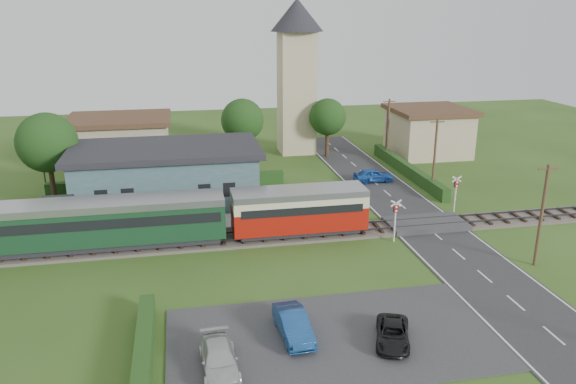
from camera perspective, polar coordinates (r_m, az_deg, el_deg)
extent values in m
plane|color=#2D4C19|center=(40.92, 2.07, -5.51)|extent=(120.00, 120.00, 0.00)
cube|color=#4C443D|center=(42.67, 1.47, -4.34)|extent=(76.00, 3.20, 0.20)
cube|color=#3F3F47|center=(41.90, 1.68, -4.30)|extent=(76.00, 0.08, 0.15)
cube|color=#3F3F47|center=(43.21, 1.26, -3.59)|extent=(76.00, 0.08, 0.15)
cube|color=#28282B|center=(44.11, 14.87, -4.30)|extent=(6.00, 70.00, 0.05)
cube|color=#333335|center=(30.28, 4.51, -14.59)|extent=(17.00, 9.00, 0.08)
cube|color=#333335|center=(45.71, 13.82, -3.15)|extent=(6.20, 3.40, 0.45)
cube|color=gray|center=(44.73, -12.07, -3.50)|extent=(30.00, 3.00, 0.45)
cube|color=#C1B08A|center=(45.20, -22.37, -2.34)|extent=(2.00, 2.00, 2.40)
cube|color=#232328|center=(44.80, -22.57, -0.81)|extent=(2.30, 2.30, 0.15)
cube|color=#355D5F|center=(49.53, -12.19, 1.27)|extent=(15.00, 8.00, 4.80)
cube|color=#232328|center=(48.85, -12.39, 4.25)|extent=(16.00, 9.00, 0.50)
cube|color=#232328|center=(46.17, -12.13, -1.65)|extent=(1.20, 0.12, 2.20)
cube|color=black|center=(46.18, -18.43, -0.49)|extent=(1.00, 0.12, 1.20)
cube|color=black|center=(45.95, -15.97, -0.34)|extent=(1.00, 0.12, 1.20)
cube|color=black|center=(45.77, -8.48, 0.10)|extent=(1.00, 0.12, 1.20)
cube|color=black|center=(45.89, -5.99, 0.25)|extent=(1.00, 0.12, 1.20)
cube|color=#232328|center=(42.44, 1.12, -3.75)|extent=(9.00, 2.20, 0.50)
cube|color=#9E1309|center=(42.07, 1.13, -2.49)|extent=(10.00, 2.80, 1.80)
cube|color=beige|center=(41.65, 1.14, -0.88)|extent=(10.00, 2.82, 0.90)
cube|color=black|center=(41.77, 1.14, -1.33)|extent=(9.00, 2.88, 0.60)
cube|color=gray|center=(41.45, 1.15, -0.03)|extent=(10.00, 2.90, 0.45)
cube|color=#232328|center=(41.93, -17.44, -4.90)|extent=(15.20, 2.20, 0.50)
cube|color=#14371F|center=(41.39, -17.63, -2.99)|extent=(16.00, 2.80, 2.60)
cube|color=black|center=(41.25, -17.68, -2.47)|extent=(15.40, 2.86, 0.70)
cube|color=gray|center=(40.93, -17.81, -1.16)|extent=(16.00, 2.90, 0.50)
cube|color=#C1B08A|center=(66.59, 0.88, 9.97)|extent=(4.00, 4.00, 14.00)
cone|color=#232328|center=(65.93, 0.92, 17.57)|extent=(6.00, 6.00, 3.60)
cube|color=tan|center=(63.36, -16.60, 4.66)|extent=(10.00, 8.00, 5.00)
cube|color=#472D1E|center=(62.82, -16.83, 7.10)|extent=(10.80, 8.80, 0.50)
cube|color=tan|center=(68.36, 14.04, 5.82)|extent=(8.00, 8.00, 5.00)
cube|color=#472D1E|center=(67.85, 14.22, 8.08)|extent=(8.80, 8.80, 0.50)
cube|color=#193814|center=(29.22, -14.42, -15.19)|extent=(0.80, 9.00, 1.20)
cube|color=#193814|center=(59.38, 12.00, 2.26)|extent=(0.80, 18.00, 1.20)
cube|color=#193814|center=(54.34, -12.02, 0.85)|extent=(22.00, 0.80, 1.30)
cylinder|color=#332316|center=(53.70, -22.84, 1.17)|extent=(0.44, 0.44, 4.12)
sphere|color=#143311|center=(52.91, -23.28, 4.63)|extent=(5.20, 5.20, 5.20)
cylinder|color=#332316|center=(61.59, -4.58, 4.44)|extent=(0.44, 0.44, 3.85)
sphere|color=#143311|center=(60.93, -4.65, 7.29)|extent=(4.60, 4.60, 4.60)
cylinder|color=#332316|center=(65.36, 3.99, 5.13)|extent=(0.44, 0.44, 3.58)
sphere|color=#143311|center=(64.77, 4.04, 7.62)|extent=(4.20, 4.20, 4.20)
cylinder|color=#473321|center=(40.21, 24.34, -2.25)|extent=(0.22, 0.22, 7.00)
cube|color=#473321|center=(39.31, 24.94, 2.13)|extent=(1.40, 0.10, 0.10)
cylinder|color=#473321|center=(53.38, 14.67, 3.52)|extent=(0.22, 0.22, 7.00)
cube|color=#473321|center=(52.70, 14.94, 6.89)|extent=(1.40, 0.10, 0.10)
cylinder|color=#473321|center=(64.10, 10.11, 6.20)|extent=(0.22, 0.22, 7.00)
cube|color=#473321|center=(63.54, 10.27, 9.03)|extent=(1.40, 0.10, 0.10)
cylinder|color=silver|center=(41.83, 10.80, -3.08)|extent=(0.12, 0.12, 3.00)
cube|color=#232328|center=(41.45, 10.89, -1.66)|extent=(0.35, 0.18, 0.55)
sphere|color=#FF190C|center=(41.30, 10.97, -1.52)|extent=(0.14, 0.14, 0.14)
sphere|color=#FF190C|center=(41.40, 10.94, -1.91)|extent=(0.14, 0.14, 0.14)
cube|color=silver|center=(41.32, 10.93, -1.13)|extent=(0.84, 0.05, 0.55)
cube|color=silver|center=(41.32, 10.93, -1.13)|extent=(0.84, 0.05, 0.55)
cylinder|color=silver|center=(48.87, 16.62, -0.42)|extent=(0.12, 0.12, 3.00)
cube|color=#232328|center=(48.54, 16.73, 0.81)|extent=(0.35, 0.18, 0.55)
sphere|color=#FF190C|center=(48.40, 16.81, 0.94)|extent=(0.14, 0.14, 0.14)
sphere|color=#FF190C|center=(48.49, 16.78, 0.60)|extent=(0.14, 0.14, 0.14)
cube|color=silver|center=(48.43, 16.78, 1.26)|extent=(0.84, 0.05, 0.55)
cube|color=silver|center=(48.43, 16.78, 1.26)|extent=(0.84, 0.05, 0.55)
cylinder|color=#3F3F47|center=(59.69, -23.70, 3.09)|extent=(0.14, 0.14, 5.00)
sphere|color=orange|center=(59.16, -24.00, 5.43)|extent=(0.30, 0.30, 0.30)
cylinder|color=#3F3F47|center=(69.51, 10.00, 6.28)|extent=(0.14, 0.14, 5.00)
sphere|color=orange|center=(69.05, 10.11, 8.31)|extent=(0.30, 0.30, 0.30)
imported|color=#1C4EA7|center=(56.22, 8.67, 1.70)|extent=(3.94, 1.59, 1.34)
imported|color=navy|center=(29.97, 0.54, -13.31)|extent=(1.66, 4.12, 1.33)
imported|color=silver|center=(27.70, -7.01, -16.53)|extent=(1.87, 4.22, 1.20)
imported|color=black|center=(30.02, 10.59, -13.98)|extent=(2.79, 3.93, 1.00)
imported|color=gray|center=(44.28, -2.54, -1.68)|extent=(0.76, 0.56, 1.92)
imported|color=gray|center=(45.06, -19.43, -2.65)|extent=(0.75, 0.87, 1.53)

